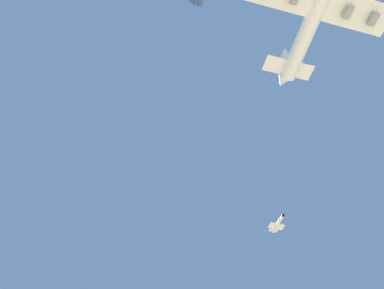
# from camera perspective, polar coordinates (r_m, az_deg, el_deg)

# --- Properties ---
(carrier_jet) EXTENTS (59.74, 62.59, 18.69)m
(carrier_jet) POSITION_cam_1_polar(r_m,az_deg,el_deg) (146.98, 21.03, 21.91)
(carrier_jet) COLOR white
(chase_jet_left_wing) EXTENTS (12.33, 13.30, 4.00)m
(chase_jet_left_wing) POSITION_cam_1_polar(r_m,az_deg,el_deg) (181.30, 14.38, -12.97)
(chase_jet_left_wing) COLOR silver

